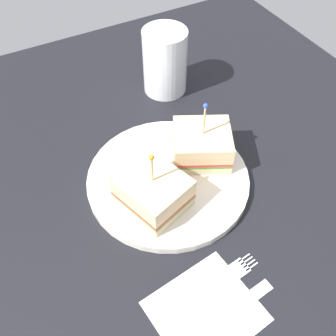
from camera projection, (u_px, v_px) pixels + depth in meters
ground_plane at (168, 186)px, 59.72cm from camera, size 91.12×91.12×2.00cm
plate at (168, 179)px, 58.48cm from camera, size 24.16×24.16×1.26cm
sandwich_half_front at (153, 191)px, 53.14cm from camera, size 10.09×10.76×9.76cm
sandwich_half_back at (202, 145)px, 58.85cm from camera, size 11.07×10.78×10.46cm
drink_glass at (165, 64)px, 69.49cm from camera, size 7.85×7.85×11.75cm
napkin at (206, 311)px, 46.26cm from camera, size 13.14×12.09×0.15cm
fork at (224, 279)px, 48.72cm from camera, size 13.48×2.78×0.35cm
knife at (236, 308)px, 46.41cm from camera, size 12.54×2.38×0.35cm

